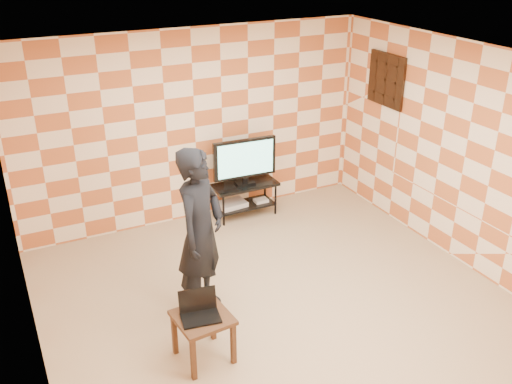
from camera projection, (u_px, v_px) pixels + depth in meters
floor at (280, 305)px, 6.39m from camera, size 5.00×5.00×0.00m
wall_back at (195, 127)px, 7.85m from camera, size 5.00×0.02×2.70m
wall_front at (463, 340)px, 3.79m from camera, size 5.00×0.02×2.70m
wall_left at (23, 252)px, 4.81m from camera, size 0.02×5.00×2.70m
wall_right at (465, 157)px, 6.83m from camera, size 0.02×5.00×2.70m
ceiling at (285, 64)px, 5.25m from camera, size 5.00×5.00×0.02m
wall_art at (386, 80)px, 7.82m from camera, size 0.04×0.72×0.72m
tv_stand at (245, 192)px, 8.26m from camera, size 0.94×0.42×0.50m
tv at (245, 160)px, 8.04m from camera, size 0.93×0.19×0.67m
dvd_player at (232, 204)px, 8.26m from camera, size 0.42×0.32×0.07m
game_console at (261, 200)px, 8.40m from camera, size 0.20×0.14×0.04m
side_table at (203, 324)px, 5.43m from camera, size 0.55×0.55×0.50m
laptop at (199, 311)px, 5.38m from camera, size 0.40×0.34×0.24m
person at (200, 233)px, 5.96m from camera, size 0.82×0.79×1.89m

